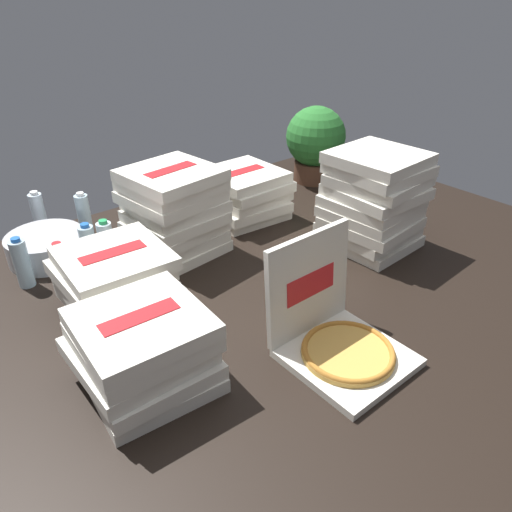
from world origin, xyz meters
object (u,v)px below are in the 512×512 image
Objects in this scene: water_bottle_2 at (84,215)px; pizza_stack_center_near at (144,350)px; water_bottle_3 at (62,268)px; water_bottle_5 at (89,248)px; pizza_stack_right_near at (174,211)px; pizza_stack_right_far at (117,281)px; open_pizza_box at (336,333)px; ice_bucket at (46,247)px; water_bottle_4 at (39,214)px; pizza_stack_left_near at (374,201)px; water_bottle_1 at (22,263)px; potted_plant at (315,141)px; water_bottle_0 at (107,244)px; pizza_stack_left_mid at (245,194)px.

pizza_stack_center_near is at bearing -103.43° from water_bottle_2.
water_bottle_5 is at bearing 31.28° from water_bottle_3.
pizza_stack_right_near is 0.50m from pizza_stack_right_far.
ice_bucket is at bearing 112.73° from open_pizza_box.
open_pizza_box is 1.82× the size of water_bottle_5.
open_pizza_box is 0.99× the size of pizza_stack_right_far.
pizza_stack_right_near is 0.73m from water_bottle_4.
pizza_stack_left_near is 1.62m from water_bottle_4.
pizza_stack_left_near reaches higher than water_bottle_4.
water_bottle_2 and water_bottle_3 have the same top height.
pizza_stack_left_near reaches higher than pizza_stack_right_far.
pizza_stack_right_far is 1.84× the size of water_bottle_1.
potted_plant reaches higher than water_bottle_3.
pizza_stack_right_near is 0.54m from water_bottle_3.
water_bottle_5 is at bearing -61.96° from ice_bucket.
water_bottle_0 is at bearing 71.74° from pizza_stack_right_far.
pizza_stack_left_near is 1.10× the size of pizza_stack_right_far.
pizza_stack_center_near is 0.78m from water_bottle_0.
pizza_stack_left_near is 1.08× the size of pizza_stack_left_mid.
ice_bucket is 0.32m from water_bottle_3.
pizza_stack_right_far is at bearing -95.89° from water_bottle_5.
pizza_stack_center_near is at bearing -106.33° from water_bottle_0.
pizza_stack_center_near is (-0.53, -0.67, -0.08)m from pizza_stack_right_near.
pizza_stack_right_far is 1.64m from potted_plant.
water_bottle_5 is at bearing 166.91° from water_bottle_0.
pizza_stack_right_near is at bearing 143.91° from pizza_stack_left_near.
ice_bucket is at bearing -103.96° from water_bottle_4.
pizza_stack_center_near is 1.90m from potted_plant.
water_bottle_4 and water_bottle_5 have the same top height.
pizza_stack_center_near is at bearing -91.64° from ice_bucket.
potted_plant is at bearing 6.13° from water_bottle_0.
pizza_stack_center_near is 0.78m from water_bottle_5.
water_bottle_0 is 1.00× the size of water_bottle_5.
water_bottle_0 is 0.24m from water_bottle_3.
pizza_stack_right_far is 0.35m from water_bottle_5.
water_bottle_4 reaches higher than ice_bucket.
ice_bucket is at bearing 48.65° from water_bottle_1.
ice_bucket is at bearing 98.09° from pizza_stack_right_far.
pizza_stack_left_near is (0.74, -0.54, 0.02)m from pizza_stack_right_near.
pizza_stack_left_near is 1.19m from pizza_stack_right_far.
ice_bucket is (-0.50, 0.31, -0.14)m from pizza_stack_right_near.
water_bottle_2 is (-1.00, 0.97, -0.12)m from pizza_stack_left_near.
potted_plant reaches higher than ice_bucket.
pizza_stack_left_near reaches higher than pizza_stack_left_mid.
pizza_stack_right_far is at bearing -158.61° from pizza_stack_left_mid.
open_pizza_box is 0.97× the size of pizza_stack_left_mid.
open_pizza_box is 1.14m from pizza_stack_left_mid.
pizza_stack_right_near is at bearing 52.02° from pizza_stack_center_near.
pizza_stack_left_mid is 1.87× the size of water_bottle_0.
open_pizza_box reaches higher than water_bottle_0.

